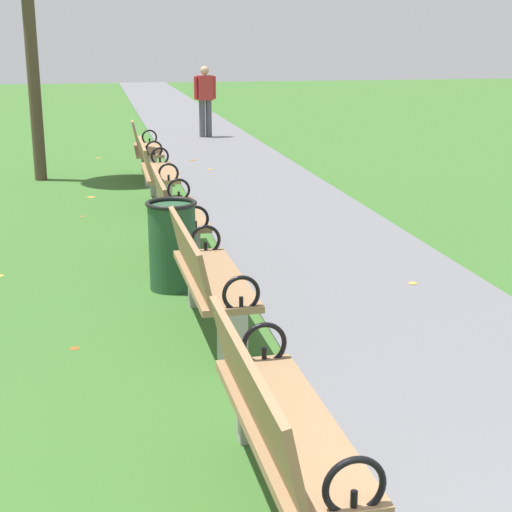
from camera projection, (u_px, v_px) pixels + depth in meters
The scene contains 9 objects.
paved_walkway at pixel (199, 134), 19.02m from camera, with size 2.33×44.00×0.02m, color slate.
park_bench_2 at pixel (278, 424), 3.80m from camera, with size 0.51×1.61×0.90m.
park_bench_3 at pixel (207, 278), 6.11m from camera, with size 0.51×1.61×0.90m.
park_bench_4 at pixel (176, 213), 8.32m from camera, with size 0.47×1.60×0.90m.
park_bench_5 at pixel (156, 172), 10.84m from camera, with size 0.49×1.61×0.90m.
park_bench_6 at pixel (145, 149), 12.99m from camera, with size 0.51×1.61×0.90m.
pedestrian_walking at pixel (205, 98), 18.10m from camera, with size 0.52×0.27×1.62m.
trash_bin at pixel (172, 245), 7.30m from camera, with size 0.48×0.48×0.84m.
scattered_leaves at pixel (152, 219), 10.18m from camera, with size 4.01×15.39×0.02m.
Camera 1 is at (-1.30, -1.01, 2.31)m, focal length 54.86 mm.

